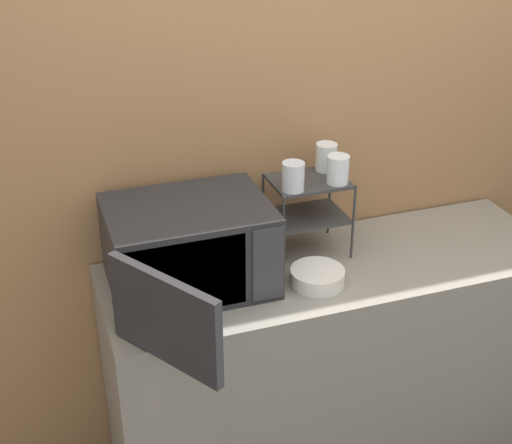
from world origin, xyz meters
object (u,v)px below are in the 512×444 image
Objects in this scene: dish_rack at (308,200)px; glass_back_right at (326,157)px; glass_front_right at (338,169)px; glass_front_left at (293,176)px; microwave at (188,249)px; bowl at (317,277)px.

glass_back_right reaches higher than dish_rack.
dish_rack is at bearing -146.76° from glass_back_right.
glass_front_left is at bearing -178.17° from glass_front_right.
glass_front_left is 0.17m from glass_front_right.
bowl is (0.43, -0.13, -0.12)m from microwave.
glass_front_right reaches higher than bowl.
dish_rack is at bearing 146.42° from glass_front_right.
microwave is 0.50m from dish_rack.
bowl is at bearing -129.18° from glass_front_right.
microwave is at bearing -164.05° from glass_back_right.
glass_front_right reaches higher than dish_rack.
glass_back_right reaches higher than microwave.
glass_back_right is at bearing 15.95° from microwave.
glass_front_left is 0.54× the size of bowl.
glass_front_right is at bearing -94.08° from glass_back_right.
glass_back_right is (0.58, 0.17, 0.20)m from microwave.
bowl is at bearing -79.10° from glass_front_left.
glass_back_right is at bearing 33.24° from dish_rack.
dish_rack is 0.30m from bowl.
glass_front_left reaches higher than bowl.
dish_rack is at bearing 12.02° from microwave.
microwave is at bearing -175.45° from glass_front_right.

